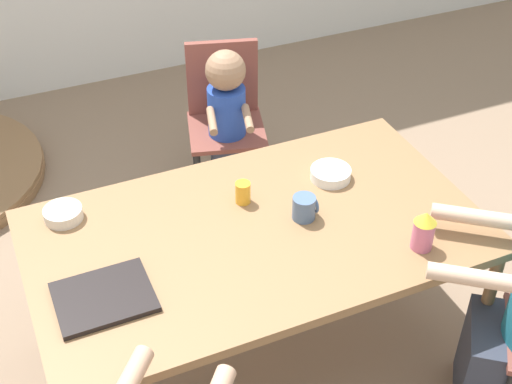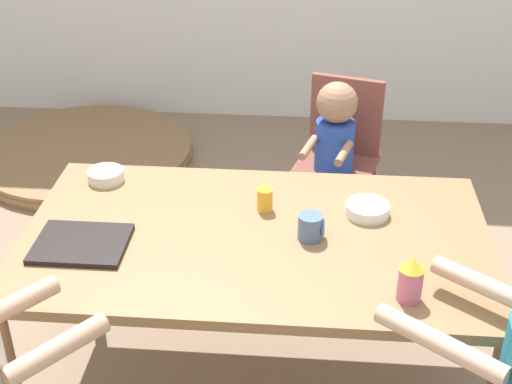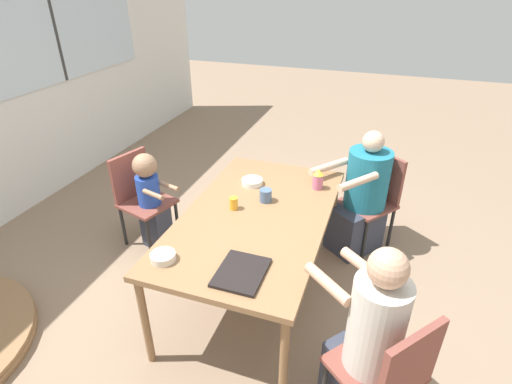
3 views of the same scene
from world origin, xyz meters
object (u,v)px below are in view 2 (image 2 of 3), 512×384
chair_for_toddler (340,145)px  sippy_cup (411,278)px  juice_glass (265,200)px  bowl_white_shallow (367,209)px  folded_table_stack (86,153)px  person_toddler (332,167)px  bowl_cereal (106,175)px  coffee_mug (311,227)px

chair_for_toddler → sippy_cup: size_ratio=5.25×
juice_glass → bowl_white_shallow: (0.39, -0.00, -0.02)m
sippy_cup → folded_table_stack: 2.96m
bowl_white_shallow → folded_table_stack: bearing=134.4°
person_toddler → juice_glass: person_toddler is taller
sippy_cup → person_toddler: bearing=98.7°
chair_for_toddler → folded_table_stack: bearing=-6.9°
chair_for_toddler → juice_glass: 1.13m
person_toddler → folded_table_stack: 1.83m
chair_for_toddler → juice_glass: size_ratio=9.32×
chair_for_toddler → bowl_cereal: (-1.00, -0.87, 0.25)m
coffee_mug → juice_glass: bearing=134.5°
chair_for_toddler → coffee_mug: 1.27m
person_toddler → folded_table_stack: size_ratio=0.65×
bowl_white_shallow → folded_table_stack: bowl_white_shallow is taller
bowl_white_shallow → folded_table_stack: 2.51m
coffee_mug → folded_table_stack: bearing=127.8°
bowl_white_shallow → chair_for_toddler: bearing=93.6°
chair_for_toddler → bowl_cereal: size_ratio=5.70×
sippy_cup → folded_table_stack: size_ratio=0.12×
sippy_cup → coffee_mug: bearing=134.5°
bowl_white_shallow → bowl_cereal: bearing=170.5°
chair_for_toddler → folded_table_stack: chair_for_toddler is taller
bowl_white_shallow → bowl_cereal: 1.08m
chair_for_toddler → juice_glass: (-0.32, -1.04, 0.27)m
juice_glass → person_toddler: bearing=72.5°
chair_for_toddler → bowl_cereal: chair_for_toddler is taller
coffee_mug → sippy_cup: sippy_cup is taller
person_toddler → bowl_white_shallow: person_toddler is taller
person_toddler → bowl_cereal: size_ratio=6.05×
coffee_mug → folded_table_stack: size_ratio=0.07×
person_toddler → bowl_white_shallow: 0.95m
bowl_white_shallow → bowl_cereal: size_ratio=1.12×
coffee_mug → bowl_white_shallow: 0.28m
bowl_cereal → chair_for_toddler: bearing=41.0°
chair_for_toddler → person_toddler: bearing=90.0°
sippy_cup → bowl_cereal: size_ratio=1.09×
folded_table_stack → chair_for_toddler: bearing=-22.7°
chair_for_toddler → folded_table_stack: (-1.62, 0.68, -0.46)m
person_toddler → chair_for_toddler: bearing=-90.0°
bowl_white_shallow → bowl_cereal: bowl_cereal is taller
chair_for_toddler → juice_glass: chair_for_toddler is taller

